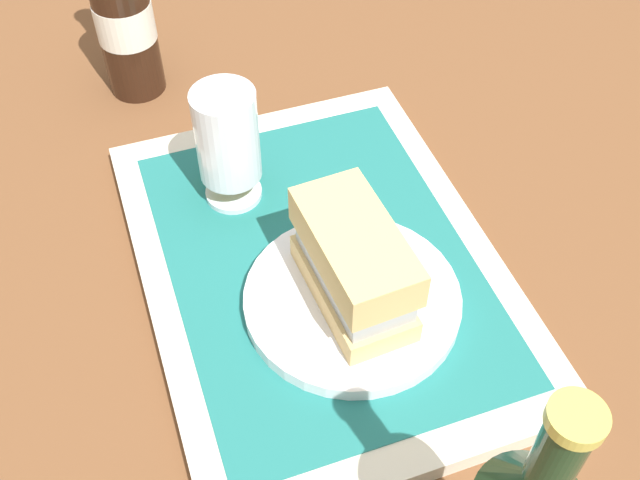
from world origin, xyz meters
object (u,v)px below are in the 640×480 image
(plate, at_px, (352,300))
(sandwich, at_px, (352,261))
(beer_glass, at_px, (228,143))
(beer_bottle, at_px, (122,9))

(plate, xyz_separation_m, sandwich, (0.00, 0.00, 0.05))
(sandwich, bearing_deg, beer_glass, 17.23)
(beer_glass, bearing_deg, plate, -159.38)
(sandwich, distance_m, beer_glass, 0.17)
(plate, relative_size, beer_glass, 1.52)
(sandwich, height_order, beer_bottle, beer_bottle)
(sandwich, distance_m, beer_bottle, 0.41)
(beer_glass, bearing_deg, beer_bottle, 13.54)
(plate, relative_size, beer_bottle, 0.71)
(plate, relative_size, sandwich, 1.40)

